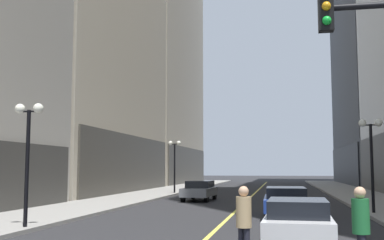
{
  "coord_description": "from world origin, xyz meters",
  "views": [
    {
      "loc": [
        2.31,
        -5.4,
        2.16
      ],
      "look_at": [
        -4.2,
        29.26,
        5.75
      ],
      "focal_mm": 44.38,
      "sensor_mm": 36.0,
      "label": 1
    }
  ],
  "objects_px": {
    "car_grey": "(200,190)",
    "pedestrian_in_tan_trench": "(244,219)",
    "street_lamp_left_far": "(175,155)",
    "street_lamp_left_near": "(28,137)",
    "street_lamp_right_mid": "(371,144)",
    "car_white": "(298,221)",
    "car_blue": "(286,201)",
    "pedestrian_in_green_parka": "(361,225)"
  },
  "relations": [
    {
      "from": "car_white",
      "to": "pedestrian_in_green_parka",
      "type": "height_order",
      "value": "pedestrian_in_green_parka"
    },
    {
      "from": "car_grey",
      "to": "pedestrian_in_green_parka",
      "type": "height_order",
      "value": "pedestrian_in_green_parka"
    },
    {
      "from": "car_blue",
      "to": "street_lamp_right_mid",
      "type": "bearing_deg",
      "value": 17.11
    },
    {
      "from": "car_white",
      "to": "street_lamp_right_mid",
      "type": "bearing_deg",
      "value": 69.08
    },
    {
      "from": "car_white",
      "to": "car_blue",
      "type": "height_order",
      "value": "same"
    },
    {
      "from": "pedestrian_in_tan_trench",
      "to": "street_lamp_right_mid",
      "type": "xyz_separation_m",
      "value": [
        4.93,
        12.35,
        2.23
      ]
    },
    {
      "from": "car_blue",
      "to": "street_lamp_left_near",
      "type": "height_order",
      "value": "street_lamp_left_near"
    },
    {
      "from": "car_grey",
      "to": "pedestrian_in_green_parka",
      "type": "distance_m",
      "value": 22.66
    },
    {
      "from": "car_grey",
      "to": "street_lamp_left_near",
      "type": "relative_size",
      "value": 0.96
    },
    {
      "from": "car_blue",
      "to": "street_lamp_left_far",
      "type": "distance_m",
      "value": 19.11
    },
    {
      "from": "pedestrian_in_green_parka",
      "to": "street_lamp_left_far",
      "type": "xyz_separation_m",
      "value": [
        -10.23,
        28.57,
        2.2
      ]
    },
    {
      "from": "car_blue",
      "to": "car_grey",
      "type": "relative_size",
      "value": 1.12
    },
    {
      "from": "car_blue",
      "to": "car_grey",
      "type": "height_order",
      "value": "same"
    },
    {
      "from": "street_lamp_left_near",
      "to": "street_lamp_right_mid",
      "type": "distance_m",
      "value": 14.97
    },
    {
      "from": "car_white",
      "to": "street_lamp_right_mid",
      "type": "xyz_separation_m",
      "value": [
        3.67,
        9.6,
        2.54
      ]
    },
    {
      "from": "street_lamp_right_mid",
      "to": "car_white",
      "type": "bearing_deg",
      "value": -110.92
    },
    {
      "from": "car_white",
      "to": "pedestrian_in_green_parka",
      "type": "relative_size",
      "value": 2.26
    },
    {
      "from": "pedestrian_in_green_parka",
      "to": "street_lamp_right_mid",
      "type": "relative_size",
      "value": 0.4
    },
    {
      "from": "street_lamp_right_mid",
      "to": "street_lamp_left_far",
      "type": "bearing_deg",
      "value": 129.51
    },
    {
      "from": "car_blue",
      "to": "street_lamp_left_far",
      "type": "bearing_deg",
      "value": 117.96
    },
    {
      "from": "pedestrian_in_green_parka",
      "to": "street_lamp_right_mid",
      "type": "bearing_deg",
      "value": 78.86
    },
    {
      "from": "car_blue",
      "to": "street_lamp_right_mid",
      "type": "xyz_separation_m",
      "value": [
        3.92,
        1.21,
        2.54
      ]
    },
    {
      "from": "pedestrian_in_tan_trench",
      "to": "street_lamp_left_far",
      "type": "xyz_separation_m",
      "value": [
        -7.87,
        27.87,
        2.23
      ]
    },
    {
      "from": "car_grey",
      "to": "pedestrian_in_tan_trench",
      "type": "bearing_deg",
      "value": -77.65
    },
    {
      "from": "street_lamp_left_far",
      "to": "street_lamp_right_mid",
      "type": "distance_m",
      "value": 20.12
    },
    {
      "from": "pedestrian_in_tan_trench",
      "to": "street_lamp_right_mid",
      "type": "distance_m",
      "value": 13.48
    },
    {
      "from": "pedestrian_in_tan_trench",
      "to": "street_lamp_left_far",
      "type": "bearing_deg",
      "value": 105.78
    },
    {
      "from": "car_white",
      "to": "street_lamp_left_near",
      "type": "height_order",
      "value": "street_lamp_left_near"
    },
    {
      "from": "street_lamp_left_near",
      "to": "street_lamp_right_mid",
      "type": "bearing_deg",
      "value": 31.24
    },
    {
      "from": "car_blue",
      "to": "car_grey",
      "type": "bearing_deg",
      "value": 119.82
    },
    {
      "from": "car_white",
      "to": "car_grey",
      "type": "height_order",
      "value": "same"
    },
    {
      "from": "car_blue",
      "to": "street_lamp_right_mid",
      "type": "distance_m",
      "value": 4.82
    },
    {
      "from": "street_lamp_left_near",
      "to": "car_white",
      "type": "bearing_deg",
      "value": -11.4
    },
    {
      "from": "street_lamp_left_far",
      "to": "street_lamp_left_near",
      "type": "bearing_deg",
      "value": -90.0
    },
    {
      "from": "car_blue",
      "to": "pedestrian_in_green_parka",
      "type": "distance_m",
      "value": 11.92
    },
    {
      "from": "street_lamp_left_near",
      "to": "street_lamp_left_far",
      "type": "height_order",
      "value": "same"
    },
    {
      "from": "street_lamp_left_far",
      "to": "pedestrian_in_tan_trench",
      "type": "bearing_deg",
      "value": -74.22
    },
    {
      "from": "car_grey",
      "to": "street_lamp_right_mid",
      "type": "distance_m",
      "value": 13.01
    },
    {
      "from": "street_lamp_left_near",
      "to": "car_blue",
      "type": "bearing_deg",
      "value": 36.45
    },
    {
      "from": "pedestrian_in_green_parka",
      "to": "street_lamp_right_mid",
      "type": "height_order",
      "value": "street_lamp_right_mid"
    },
    {
      "from": "car_white",
      "to": "pedestrian_in_tan_trench",
      "type": "distance_m",
      "value": 3.03
    },
    {
      "from": "pedestrian_in_green_parka",
      "to": "street_lamp_left_far",
      "type": "relative_size",
      "value": 0.4
    }
  ]
}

